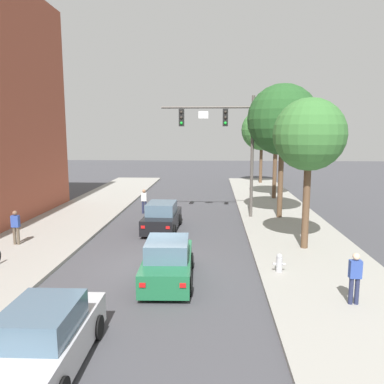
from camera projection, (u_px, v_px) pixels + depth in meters
ground_plane at (157, 270)px, 15.29m from camera, size 120.00×120.00×0.00m
sidewalk_right at (323, 272)px, 14.92m from camera, size 5.00×60.00×0.15m
traffic_signal_mast at (227, 135)px, 23.69m from camera, size 5.72×0.38×7.50m
car_lead_black at (162, 218)px, 21.47m from camera, size 1.93×4.29×1.60m
car_following_green at (168, 262)px, 14.12m from camera, size 1.96×4.30×1.60m
car_third_silver at (45, 340)px, 8.83m from camera, size 1.89×4.27×1.60m
pedestrian_sidewalk_left_walker at (16, 226)px, 18.18m from camera, size 0.36×0.22×1.64m
pedestrian_crossing_road at (144, 200)px, 25.90m from camera, size 0.36×0.22×1.64m
pedestrian_sidewalk_right_walker at (355, 276)px, 11.83m from camera, size 0.36×0.22×1.64m
fire_hydrant at (279, 263)px, 14.68m from camera, size 0.48×0.24×0.72m
street_tree_nearest at (309, 135)px, 17.01m from camera, size 3.23×3.23×6.81m
street_tree_second at (283, 120)px, 23.33m from camera, size 4.31×4.31×8.21m
street_tree_third at (276, 126)px, 30.38m from camera, size 3.69×3.69×7.67m
street_tree_farthest at (262, 130)px, 39.99m from camera, size 4.24×4.24×7.65m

